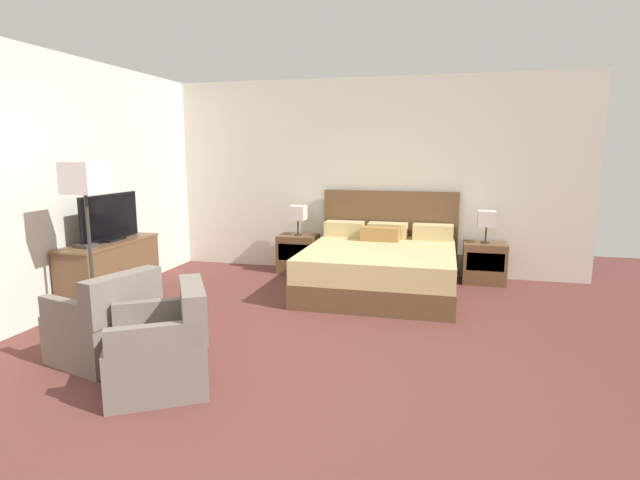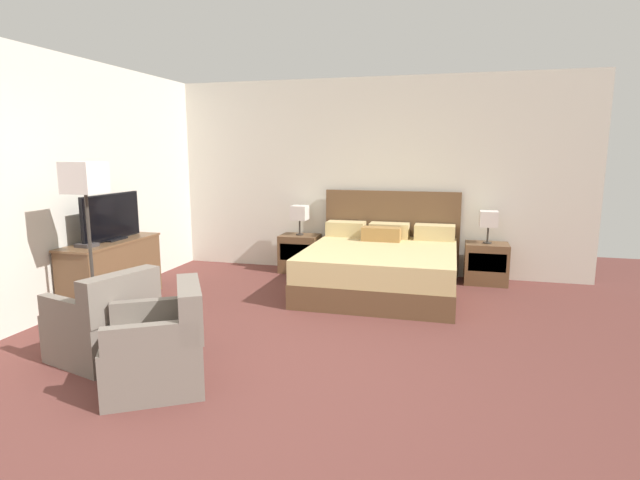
# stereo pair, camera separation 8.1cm
# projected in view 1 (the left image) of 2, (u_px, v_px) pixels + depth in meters

# --- Properties ---
(ground_plane) EXTENTS (11.70, 11.70, 0.00)m
(ground_plane) POSITION_uv_depth(u_px,v_px,m) (251.00, 393.00, 3.59)
(ground_plane) COLOR brown
(wall_back) EXTENTS (6.41, 0.06, 2.72)m
(wall_back) POSITION_uv_depth(u_px,v_px,m) (352.00, 177.00, 7.10)
(wall_back) COLOR silver
(wall_back) RESTS_ON ground
(wall_left) EXTENTS (0.06, 5.70, 2.72)m
(wall_left) POSITION_uv_depth(u_px,v_px,m) (83.00, 184.00, 5.56)
(wall_left) COLOR silver
(wall_left) RESTS_ON ground
(bed) EXTENTS (1.87, 1.98, 1.18)m
(bed) POSITION_uv_depth(u_px,v_px,m) (381.00, 266.00, 6.21)
(bed) COLOR brown
(bed) RESTS_ON ground
(nightstand_left) EXTENTS (0.55, 0.41, 0.54)m
(nightstand_left) POSITION_uv_depth(u_px,v_px,m) (298.00, 253.00, 7.18)
(nightstand_left) COLOR brown
(nightstand_left) RESTS_ON ground
(nightstand_right) EXTENTS (0.55, 0.41, 0.54)m
(nightstand_right) POSITION_uv_depth(u_px,v_px,m) (484.00, 263.00, 6.57)
(nightstand_right) COLOR brown
(nightstand_right) RESTS_ON ground
(table_lamp_left) EXTENTS (0.22, 0.22, 0.42)m
(table_lamp_left) POSITION_uv_depth(u_px,v_px,m) (298.00, 213.00, 7.08)
(table_lamp_left) COLOR #332D28
(table_lamp_left) RESTS_ON nightstand_left
(table_lamp_right) EXTENTS (0.22, 0.22, 0.42)m
(table_lamp_right) POSITION_uv_depth(u_px,v_px,m) (487.00, 219.00, 6.47)
(table_lamp_right) COLOR #332D28
(table_lamp_right) RESTS_ON nightstand_right
(dresser) EXTENTS (0.45, 1.30, 0.72)m
(dresser) POSITION_uv_depth(u_px,v_px,m) (111.00, 271.00, 5.66)
(dresser) COLOR brown
(dresser) RESTS_ON ground
(tv) EXTENTS (0.18, 0.95, 0.53)m
(tv) POSITION_uv_depth(u_px,v_px,m) (110.00, 218.00, 5.60)
(tv) COLOR black
(tv) RESTS_ON dresser
(book_red_cover) EXTENTS (0.21, 0.19, 0.04)m
(book_red_cover) POSITION_uv_depth(u_px,v_px,m) (86.00, 246.00, 5.23)
(book_red_cover) COLOR #383333
(book_red_cover) RESTS_ON dresser
(armchair_by_window) EXTENTS (0.85, 0.84, 0.76)m
(armchair_by_window) POSITION_uv_depth(u_px,v_px,m) (107.00, 326.00, 4.13)
(armchair_by_window) COLOR #70665B
(armchair_by_window) RESTS_ON ground
(armchair_companion) EXTENTS (0.94, 0.94, 0.76)m
(armchair_companion) POSITION_uv_depth(u_px,v_px,m) (163.00, 350.00, 3.64)
(armchair_companion) COLOR #70665B
(armchair_companion) RESTS_ON ground
(floor_lamp) EXTENTS (0.31, 0.31, 1.62)m
(floor_lamp) POSITION_uv_depth(u_px,v_px,m) (85.00, 191.00, 4.57)
(floor_lamp) COLOR #332D28
(floor_lamp) RESTS_ON ground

